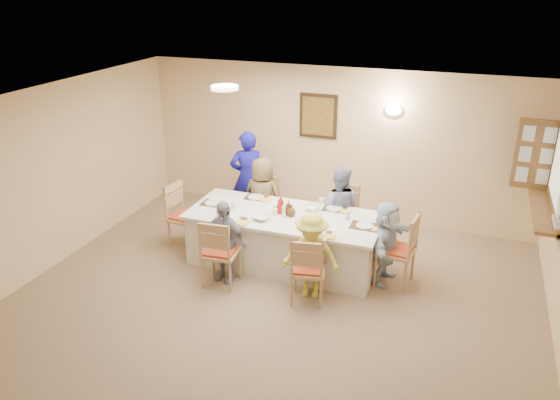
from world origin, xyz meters
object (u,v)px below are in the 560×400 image
(chair_front_left, at_px, (221,251))
(dining_table, at_px, (284,239))
(chair_front_right, at_px, (308,268))
(diner_back_left, at_px, (263,198))
(caregiver, at_px, (248,177))
(diner_back_right, at_px, (339,209))
(diner_front_right, at_px, (311,256))
(chair_right_end, at_px, (396,249))
(chair_left_end, at_px, (187,216))
(diner_right_end, at_px, (386,243))
(diner_front_left, at_px, (224,241))
(chair_back_left, at_px, (266,207))
(chair_back_right, at_px, (340,217))
(condiment_ketchup, at_px, (281,204))

(chair_front_left, bearing_deg, dining_table, -132.32)
(chair_front_left, xyz_separation_m, chair_front_right, (1.20, 0.00, -0.02))
(diner_back_left, height_order, caregiver, caregiver)
(diner_back_right, relative_size, diner_front_right, 1.14)
(dining_table, relative_size, chair_right_end, 2.68)
(chair_left_end, bearing_deg, dining_table, -83.56)
(diner_back_left, xyz_separation_m, diner_front_right, (1.20, -1.36, -0.08))
(chair_right_end, bearing_deg, diner_right_end, -83.21)
(chair_right_end, height_order, diner_front_left, diner_front_left)
(chair_front_left, bearing_deg, chair_front_right, 174.55)
(chair_back_left, relative_size, diner_right_end, 0.79)
(chair_back_left, distance_m, chair_front_left, 1.60)
(chair_back_right, bearing_deg, diner_front_left, -117.51)
(diner_back_left, xyz_separation_m, diner_right_end, (2.02, -0.68, -0.08))
(diner_back_right, distance_m, condiment_ketchup, 0.96)
(condiment_ketchup, bearing_deg, chair_front_left, -122.45)
(chair_back_left, relative_size, chair_right_end, 0.91)
(diner_front_left, distance_m, caregiver, 1.90)
(dining_table, distance_m, diner_right_end, 1.43)
(chair_back_left, bearing_deg, chair_front_right, -59.11)
(chair_back_right, relative_size, diner_right_end, 0.83)
(diner_back_left, relative_size, condiment_ketchup, 5.05)
(diner_front_right, xyz_separation_m, diner_right_end, (0.82, 0.68, 0.00))
(diner_right_end, distance_m, caregiver, 2.73)
(chair_front_left, distance_m, chair_front_right, 1.20)
(chair_back_right, xyz_separation_m, diner_front_left, (-1.20, -1.48, 0.09))
(diner_front_left, height_order, diner_front_right, diner_front_right)
(dining_table, bearing_deg, diner_front_left, -131.42)
(chair_back_left, bearing_deg, caregiver, 136.14)
(chair_front_right, xyz_separation_m, diner_back_right, (0.00, 1.48, 0.20))
(chair_back_left, bearing_deg, diner_front_left, -95.98)
(dining_table, height_order, condiment_ketchup, condiment_ketchup)
(chair_front_right, height_order, chair_left_end, chair_left_end)
(chair_front_right, height_order, diner_front_left, diner_front_left)
(chair_left_end, height_order, condiment_ketchup, condiment_ketchup)
(chair_right_end, distance_m, diner_front_left, 2.26)
(chair_back_left, height_order, chair_right_end, chair_right_end)
(dining_table, height_order, diner_front_right, diner_front_right)
(chair_front_right, bearing_deg, chair_left_end, -31.51)
(dining_table, relative_size, diner_back_left, 2.06)
(condiment_ketchup, bearing_deg, dining_table, -26.63)
(diner_back_left, bearing_deg, chair_right_end, 165.27)
(dining_table, bearing_deg, chair_front_left, -126.87)
(chair_back_left, bearing_deg, chair_front_left, -95.98)
(chair_back_right, height_order, chair_front_right, chair_back_right)
(chair_front_right, relative_size, chair_right_end, 0.92)
(chair_right_end, relative_size, diner_back_left, 0.77)
(chair_left_end, xyz_separation_m, chair_right_end, (3.10, 0.00, 0.01))
(chair_back_right, xyz_separation_m, chair_front_left, (-1.20, -1.60, 0.01))
(dining_table, distance_m, chair_back_right, 1.00)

